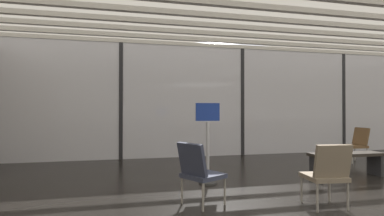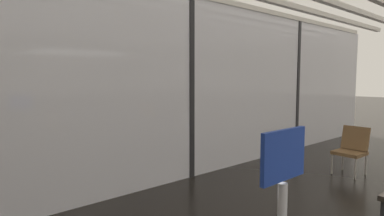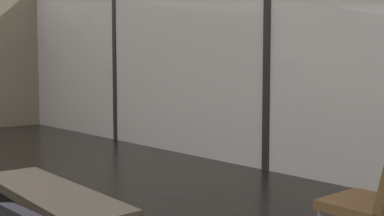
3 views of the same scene
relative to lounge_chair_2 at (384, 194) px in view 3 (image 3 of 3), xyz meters
The scene contains 5 objects.
glass_curtain_wall 3.18m from the lounge_chair_2, 142.07° to the left, with size 14.00×0.08×3.14m, color silver.
window_mullion_0 6.23m from the lounge_chair_2, 162.59° to the left, with size 0.10×0.12×3.14m, color black.
window_mullion_1 3.18m from the lounge_chair_2, 142.07° to the left, with size 0.10×0.12×3.14m, color black.
lounge_chair_2 is the anchor object (origin of this frame).
waiting_bench 2.06m from the lounge_chair_2, 137.19° to the right, with size 1.51×0.43×0.47m.
Camera 3 is at (3.57, 0.76, 1.20)m, focal length 42.28 mm.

